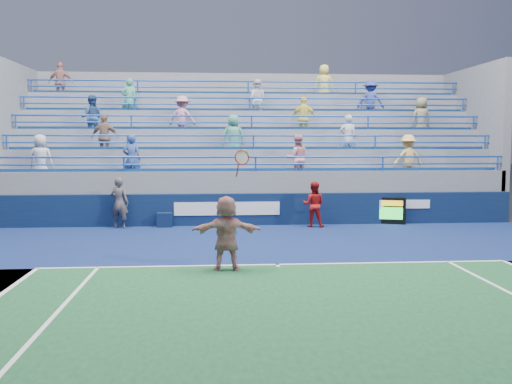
{
  "coord_description": "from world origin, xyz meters",
  "views": [
    {
      "loc": [
        -1.49,
        -12.98,
        2.86
      ],
      "look_at": [
        -0.31,
        2.5,
        1.5
      ],
      "focal_mm": 40.0,
      "sensor_mm": 36.0,
      "label": 1
    }
  ],
  "objects": [
    {
      "name": "line_judge",
      "position": [
        -4.57,
        6.07,
        0.86
      ],
      "size": [
        0.71,
        0.57,
        1.71
      ],
      "primitive_type": "imported",
      "rotation": [
        0.0,
        0.0,
        2.86
      ],
      "color": "#141B38",
      "rests_on": "ground"
    },
    {
      "name": "judge_chair",
      "position": [
        -3.11,
        6.28,
        0.28
      ],
      "size": [
        0.5,
        0.5,
        0.88
      ],
      "color": "#0C1B3D",
      "rests_on": "ground"
    },
    {
      "name": "ground",
      "position": [
        0.0,
        0.0,
        0.0
      ],
      "size": [
        120.0,
        120.0,
        0.0
      ],
      "primitive_type": "plane",
      "color": "#333538"
    },
    {
      "name": "bleacher_stand",
      "position": [
        -0.0,
        10.27,
        1.55
      ],
      "size": [
        18.0,
        5.6,
        6.13
      ],
      "color": "slate",
      "rests_on": "ground"
    },
    {
      "name": "sponsor_wall",
      "position": [
        0.0,
        6.5,
        0.55
      ],
      "size": [
        18.0,
        0.32,
        1.1
      ],
      "color": "#0A1B3A",
      "rests_on": "ground"
    },
    {
      "name": "ball_girl",
      "position": [
        1.9,
        5.87,
        0.76
      ],
      "size": [
        0.87,
        0.75,
        1.53
      ],
      "primitive_type": "imported",
      "rotation": [
        0.0,
        0.0,
        2.87
      ],
      "color": "#A11212",
      "rests_on": "ground"
    },
    {
      "name": "serve_speed_board",
      "position": [
        4.54,
        6.37,
        0.47
      ],
      "size": [
        1.33,
        0.56,
        0.94
      ],
      "color": "black",
      "rests_on": "ground"
    },
    {
      "name": "tennis_player",
      "position": [
        -1.19,
        -0.42,
        0.85
      ],
      "size": [
        1.58,
        0.55,
        2.71
      ],
      "color": "silver",
      "rests_on": "ground"
    }
  ]
}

